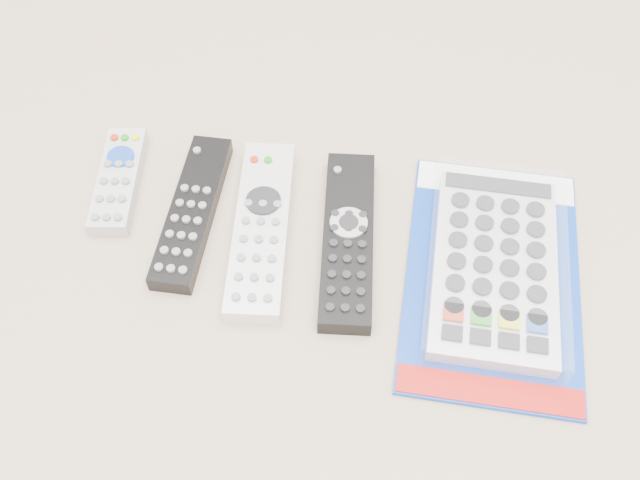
% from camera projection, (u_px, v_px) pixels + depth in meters
% --- Properties ---
extents(remote_small_grey, '(0.06, 0.15, 0.02)m').
position_uv_depth(remote_small_grey, '(118.00, 180.00, 0.79)').
color(remote_small_grey, '#A6A6A8').
rests_on(remote_small_grey, ground).
extents(remote_slim_black, '(0.05, 0.20, 0.02)m').
position_uv_depth(remote_slim_black, '(192.00, 211.00, 0.77)').
color(remote_slim_black, black).
rests_on(remote_slim_black, ground).
extents(remote_silver_dvd, '(0.08, 0.23, 0.03)m').
position_uv_depth(remote_silver_dvd, '(262.00, 228.00, 0.75)').
color(remote_silver_dvd, silver).
rests_on(remote_silver_dvd, ground).
extents(remote_large_black, '(0.08, 0.22, 0.02)m').
position_uv_depth(remote_large_black, '(348.00, 239.00, 0.75)').
color(remote_large_black, black).
rests_on(remote_large_black, ground).
extents(jumbo_remote_packaged, '(0.18, 0.29, 0.04)m').
position_uv_depth(jumbo_remote_packaged, '(495.00, 265.00, 0.72)').
color(jumbo_remote_packaged, '#0E379E').
rests_on(jumbo_remote_packaged, ground).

